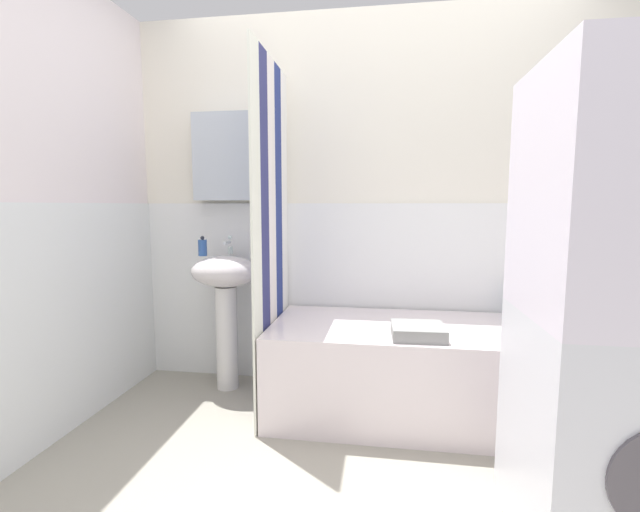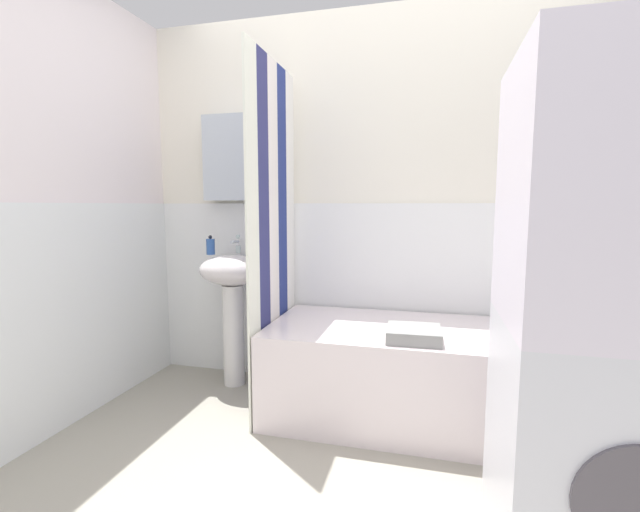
{
  "view_description": "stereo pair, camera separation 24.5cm",
  "coord_description": "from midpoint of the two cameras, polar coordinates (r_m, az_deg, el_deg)",
  "views": [
    {
      "loc": [
        0.1,
        -1.57,
        1.19
      ],
      "look_at": [
        -0.27,
        0.84,
        0.9
      ],
      "focal_mm": 24.32,
      "sensor_mm": 36.0,
      "label": 1
    },
    {
      "loc": [
        0.34,
        -1.52,
        1.19
      ],
      "look_at": [
        -0.27,
        0.84,
        0.9
      ],
      "focal_mm": 24.32,
      "sensor_mm": 36.0,
      "label": 2
    }
  ],
  "objects": [
    {
      "name": "body_wash_bottle",
      "position": [
        2.86,
        23.8,
        -5.22
      ],
      "size": [
        0.05,
        0.05,
        0.23
      ],
      "color": "#1C7E54",
      "rests_on": "bathtub"
    },
    {
      "name": "shampoo_bottle",
      "position": [
        2.83,
        21.95,
        -5.78
      ],
      "size": [
        0.04,
        0.04,
        0.18
      ],
      "color": "#3554A1",
      "rests_on": "bathtub"
    },
    {
      "name": "faucet",
      "position": [
        2.9,
        -14.25,
        1.4
      ],
      "size": [
        0.03,
        0.12,
        0.12
      ],
      "color": "silver",
      "rests_on": "sink"
    },
    {
      "name": "wall_left_tiled",
      "position": [
        2.6,
        -34.73,
        3.96
      ],
      "size": [
        0.07,
        1.81,
        2.4
      ],
      "color": "white",
      "rests_on": "ground_plane"
    },
    {
      "name": "washer_dryer_stack",
      "position": [
        1.65,
        31.52,
        -7.19
      ],
      "size": [
        0.58,
        0.61,
        1.64
      ],
      "color": "white",
      "rests_on": "ground_plane"
    },
    {
      "name": "bathtub",
      "position": [
        2.56,
        9.45,
        -14.63
      ],
      "size": [
        1.6,
        0.76,
        0.52
      ],
      "primitive_type": "cube",
      "color": "silver",
      "rests_on": "ground_plane"
    },
    {
      "name": "shower_curtain",
      "position": [
        2.52,
        -9.15,
        2.33
      ],
      "size": [
        0.01,
        0.76,
        2.0
      ],
      "color": "white",
      "rests_on": "ground_plane"
    },
    {
      "name": "wall_back_tiled",
      "position": [
        2.83,
        3.2,
        5.72
      ],
      "size": [
        3.6,
        0.18,
        2.4
      ],
      "color": "white",
      "rests_on": "ground_plane"
    },
    {
      "name": "towel_folded",
      "position": [
        2.26,
        9.73,
        -9.77
      ],
      "size": [
        0.27,
        0.25,
        0.06
      ],
      "primitive_type": "cube",
      "rotation": [
        0.0,
        0.0,
        0.04
      ],
      "color": "gray",
      "rests_on": "bathtub"
    },
    {
      "name": "sink",
      "position": [
        2.87,
        -14.73,
        -4.6
      ],
      "size": [
        0.44,
        0.34,
        0.87
      ],
      "color": "white",
      "rests_on": "ground_plane"
    },
    {
      "name": "soap_dispenser",
      "position": [
        2.86,
        -17.59,
        1.08
      ],
      "size": [
        0.05,
        0.05,
        0.13
      ],
      "color": "#2D5298",
      "rests_on": "sink"
    }
  ]
}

